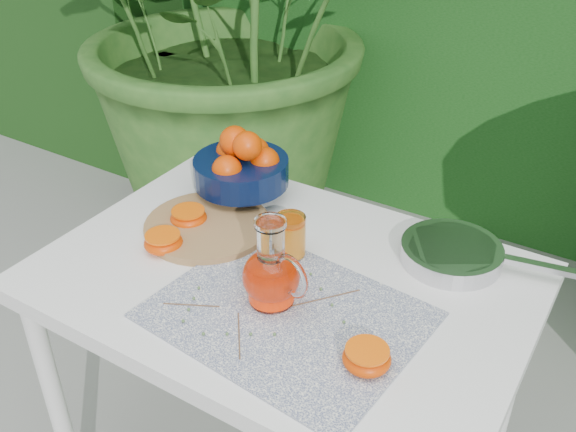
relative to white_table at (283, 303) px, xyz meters
The scene contains 10 objects.
potted_plant_left 1.53m from the white_table, 128.24° to the left, with size 1.90×1.90×1.90m, color #2A5B1F.
white_table is the anchor object (origin of this frame).
placemat 0.16m from the white_table, 54.66° to the right, with size 0.49×0.38×0.00m, color #0D194C.
cutting_board 0.26m from the white_table, 168.32° to the left, with size 0.29×0.29×0.02m, color #976E44.
fruit_bowl 0.38m from the white_table, 139.37° to the left, with size 0.23×0.23×0.18m.
juice_pitcher 0.18m from the white_table, 70.35° to the right, with size 0.17×0.14×0.19m.
juice_tumbler 0.15m from the white_table, 107.62° to the left, with size 0.07×0.07×0.10m.
saute_pan 0.38m from the white_table, 38.56° to the left, with size 0.39×0.25×0.04m.
orange_halves 0.15m from the white_table, 148.46° to the right, with size 0.64×0.28×0.04m.
thyme_sprigs 0.17m from the white_table, 79.64° to the right, with size 0.33×0.28×0.01m.
Camera 1 is at (0.52, -0.84, 1.56)m, focal length 40.00 mm.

